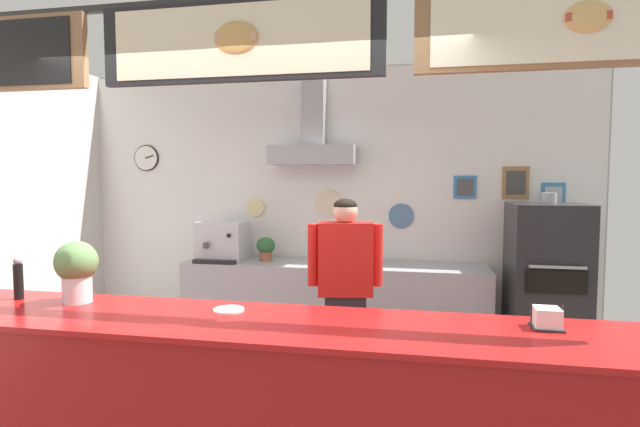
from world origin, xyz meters
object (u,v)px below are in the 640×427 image
(pizza_oven, at_px, (546,287))
(potted_oregano, at_px, (373,254))
(condiment_plate, at_px, (229,310))
(espresso_machine, at_px, (222,241))
(basil_vase, at_px, (77,270))
(potted_sage, at_px, (266,248))
(napkin_holder, at_px, (547,319))
(pepper_grinder, at_px, (18,278))
(shop_worker, at_px, (345,296))

(pizza_oven, xyz_separation_m, potted_oregano, (-1.61, 0.21, 0.23))
(potted_oregano, relative_size, condiment_plate, 1.22)
(espresso_machine, relative_size, potted_oregano, 2.38)
(pizza_oven, height_order, condiment_plate, pizza_oven)
(espresso_machine, xyz_separation_m, potted_oregano, (1.63, 0.02, -0.09))
(espresso_machine, height_order, basil_vase, basil_vase)
(potted_oregano, xyz_separation_m, potted_sage, (-1.16, 0.04, 0.03))
(potted_sage, distance_m, napkin_holder, 3.36)
(pepper_grinder, distance_m, condiment_plate, 1.37)
(napkin_holder, bearing_deg, potted_oregano, 113.74)
(espresso_machine, relative_size, potted_sage, 1.97)
(potted_oregano, relative_size, pepper_grinder, 0.81)
(pizza_oven, distance_m, espresso_machine, 3.26)
(potted_oregano, relative_size, potted_sage, 0.83)
(pizza_oven, bearing_deg, potted_sage, 174.78)
(potted_oregano, distance_m, pepper_grinder, 3.14)
(espresso_machine, bearing_deg, pepper_grinder, -97.50)
(pizza_oven, height_order, napkin_holder, pizza_oven)
(pizza_oven, distance_m, basil_vase, 3.90)
(potted_oregano, xyz_separation_m, napkin_holder, (1.08, -2.46, 0.08))
(napkin_holder, bearing_deg, pepper_grinder, -179.96)
(shop_worker, distance_m, potted_sage, 1.74)
(pizza_oven, bearing_deg, napkin_holder, -103.21)
(potted_sage, bearing_deg, espresso_machine, -172.29)
(basil_vase, bearing_deg, pizza_oven, 35.46)
(shop_worker, bearing_deg, potted_oregano, -104.92)
(shop_worker, height_order, potted_oregano, shop_worker)
(espresso_machine, distance_m, condiment_plate, 2.65)
(pizza_oven, xyz_separation_m, napkin_holder, (-0.53, -2.25, 0.31))
(basil_vase, bearing_deg, napkin_holder, 0.03)
(shop_worker, xyz_separation_m, napkin_holder, (1.18, -1.13, 0.21))
(napkin_holder, height_order, basil_vase, basil_vase)
(espresso_machine, height_order, napkin_holder, espresso_machine)
(potted_oregano, bearing_deg, potted_sage, 177.89)
(espresso_machine, bearing_deg, potted_oregano, 0.73)
(condiment_plate, xyz_separation_m, basil_vase, (-0.96, 0.00, 0.19))
(pizza_oven, distance_m, potted_oregano, 1.64)
(shop_worker, height_order, pepper_grinder, shop_worker)
(pizza_oven, bearing_deg, shop_worker, -146.83)
(potted_oregano, bearing_deg, pepper_grinder, -128.47)
(condiment_plate, height_order, basil_vase, basil_vase)
(potted_sage, height_order, pepper_grinder, pepper_grinder)
(pepper_grinder, height_order, napkin_holder, pepper_grinder)
(potted_oregano, height_order, pepper_grinder, pepper_grinder)
(pepper_grinder, height_order, condiment_plate, pepper_grinder)
(pizza_oven, xyz_separation_m, basil_vase, (-3.15, -2.25, 0.46))
(shop_worker, xyz_separation_m, condiment_plate, (-0.49, -1.14, 0.17))
(pepper_grinder, height_order, basil_vase, basil_vase)
(pepper_grinder, relative_size, basil_vase, 0.71)
(napkin_holder, bearing_deg, basil_vase, -179.97)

